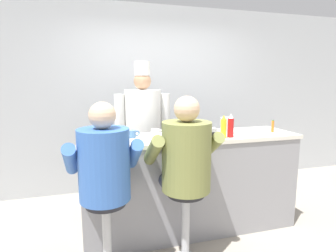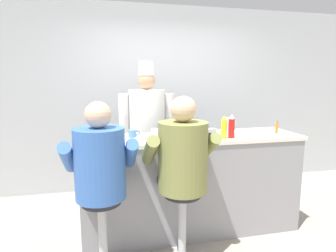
# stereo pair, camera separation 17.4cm
# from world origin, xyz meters

# --- Properties ---
(ground_plane) EXTENTS (20.00, 20.00, 0.00)m
(ground_plane) POSITION_xyz_m (0.00, 0.00, 0.00)
(ground_plane) COLOR #9E9384
(wall_back) EXTENTS (10.00, 0.06, 2.70)m
(wall_back) POSITION_xyz_m (0.00, 1.72, 1.35)
(wall_back) COLOR #B2B7BC
(wall_back) RESTS_ON ground_plane
(diner_counter) EXTENTS (2.32, 0.61, 1.05)m
(diner_counter) POSITION_xyz_m (0.00, 0.31, 0.53)
(diner_counter) COLOR gray
(diner_counter) RESTS_ON ground_plane
(ketchup_bottle_red) EXTENTS (0.06, 0.06, 0.24)m
(ketchup_bottle_red) POSITION_xyz_m (0.36, 0.12, 1.16)
(ketchup_bottle_red) COLOR red
(ketchup_bottle_red) RESTS_ON diner_counter
(mustard_bottle_yellow) EXTENTS (0.06, 0.06, 0.23)m
(mustard_bottle_yellow) POSITION_xyz_m (0.27, 0.11, 1.16)
(mustard_bottle_yellow) COLOR yellow
(mustard_bottle_yellow) RESTS_ON diner_counter
(hot_sauce_bottle_orange) EXTENTS (0.03, 0.03, 0.14)m
(hot_sauce_bottle_orange) POSITION_xyz_m (0.95, 0.24, 1.12)
(hot_sauce_bottle_orange) COLOR orange
(hot_sauce_bottle_orange) RESTS_ON diner_counter
(water_pitcher_clear) EXTENTS (0.14, 0.12, 0.18)m
(water_pitcher_clear) POSITION_xyz_m (0.39, 0.28, 1.14)
(water_pitcher_clear) COLOR silver
(water_pitcher_clear) RESTS_ON diner_counter
(breakfast_plate) EXTENTS (0.23, 0.23, 0.05)m
(breakfast_plate) POSITION_xyz_m (-0.89, 0.12, 1.06)
(breakfast_plate) COLOR white
(breakfast_plate) RESTS_ON diner_counter
(cereal_bowl) EXTENTS (0.13, 0.13, 0.05)m
(cereal_bowl) POSITION_xyz_m (-0.08, 0.26, 1.07)
(cereal_bowl) COLOR #4C7FB7
(cereal_bowl) RESTS_ON diner_counter
(coffee_mug_white) EXTENTS (0.13, 0.08, 0.09)m
(coffee_mug_white) POSITION_xyz_m (-0.39, 0.31, 1.10)
(coffee_mug_white) COLOR white
(coffee_mug_white) RESTS_ON diner_counter
(coffee_mug_blue) EXTENTS (0.12, 0.08, 0.08)m
(coffee_mug_blue) POSITION_xyz_m (-0.62, 0.38, 1.09)
(coffee_mug_blue) COLOR #4C7AB2
(coffee_mug_blue) RESTS_ON diner_counter
(napkin_dispenser_chrome) EXTENTS (0.11, 0.07, 0.11)m
(napkin_dispenser_chrome) POSITION_xyz_m (0.11, 0.07, 1.11)
(napkin_dispenser_chrome) COLOR silver
(napkin_dispenser_chrome) RESTS_ON diner_counter
(diner_seated_blue) EXTENTS (0.61, 0.60, 1.47)m
(diner_seated_blue) POSITION_xyz_m (-0.94, -0.20, 0.93)
(diner_seated_blue) COLOR #B2B5BA
(diner_seated_blue) RESTS_ON ground_plane
(diner_seated_olive) EXTENTS (0.64, 0.63, 1.50)m
(diner_seated_olive) POSITION_xyz_m (-0.25, -0.20, 0.95)
(diner_seated_olive) COLOR #B2B5BA
(diner_seated_olive) RESTS_ON ground_plane
(cook_in_whites_near) EXTENTS (0.73, 0.47, 1.86)m
(cook_in_whites_near) POSITION_xyz_m (-0.35, 1.15, 1.02)
(cook_in_whites_near) COLOR #232328
(cook_in_whites_near) RESTS_ON ground_plane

